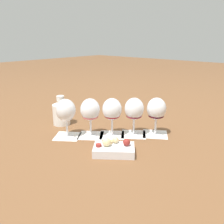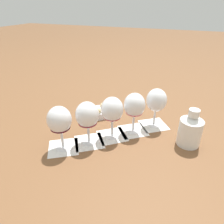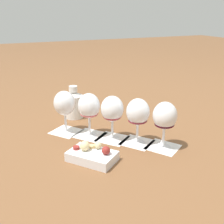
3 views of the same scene
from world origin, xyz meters
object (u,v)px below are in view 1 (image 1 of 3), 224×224
wine_glass_3 (134,110)px  snack_dish (114,149)px  wine_glass_1 (90,111)px  wine_glass_2 (112,111)px  wine_glass_0 (66,112)px  ceramic_vase (61,112)px  wine_glass_4 (156,110)px

wine_glass_3 → snack_dish: wine_glass_3 is taller
wine_glass_1 → wine_glass_2: (0.08, 0.07, -0.00)m
wine_glass_0 → snack_dish: 0.31m
ceramic_vase → snack_dish: (0.45, -0.07, -0.05)m
snack_dish → wine_glass_3: bearing=105.3°
wine_glass_2 → ceramic_vase: bearing=-168.9°
wine_glass_0 → ceramic_vase: wine_glass_0 is taller
wine_glass_1 → wine_glass_2: 0.10m
wine_glass_0 → wine_glass_1: size_ratio=1.00×
wine_glass_1 → wine_glass_3: (0.15, 0.15, 0.00)m
wine_glass_4 → ceramic_vase: (-0.47, -0.22, -0.06)m
wine_glass_2 → wine_glass_4: 0.22m
snack_dish → ceramic_vase: bearing=170.7°
wine_glass_4 → wine_glass_0: bearing=-135.2°
wine_glass_4 → ceramic_vase: 0.52m
wine_glass_4 → snack_dish: 0.31m
wine_glass_1 → snack_dish: wine_glass_1 is taller
wine_glass_3 → wine_glass_4: size_ratio=1.00×
wine_glass_3 → ceramic_vase: size_ratio=1.14×
wine_glass_2 → ceramic_vase: 0.33m
ceramic_vase → wine_glass_0: bearing=-29.1°
wine_glass_2 → wine_glass_3: bearing=49.4°
ceramic_vase → snack_dish: 0.46m
wine_glass_3 → wine_glass_4: 0.11m
wine_glass_1 → wine_glass_0: bearing=-133.3°
wine_glass_4 → snack_dish: (-0.02, -0.29, -0.10)m
wine_glass_2 → ceramic_vase: (-0.32, -0.06, -0.06)m
wine_glass_1 → wine_glass_3: bearing=45.2°
wine_glass_3 → wine_glass_4: same height
ceramic_vase → wine_glass_3: bearing=20.4°
wine_glass_0 → wine_glass_4: same height
wine_glass_0 → wine_glass_4: (0.31, 0.31, 0.00)m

